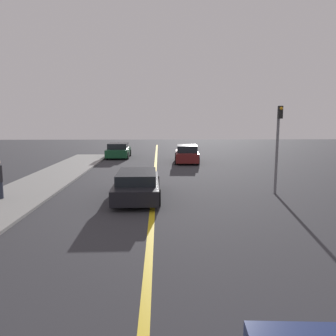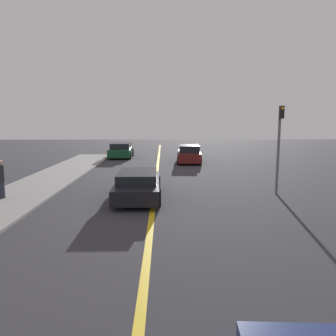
{
  "view_description": "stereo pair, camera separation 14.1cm",
  "coord_description": "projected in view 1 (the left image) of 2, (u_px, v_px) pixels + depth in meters",
  "views": [
    {
      "loc": [
        0.26,
        4.07,
        3.34
      ],
      "look_at": [
        0.57,
        15.32,
        1.68
      ],
      "focal_mm": 35.0,
      "sensor_mm": 36.0,
      "label": 1
    },
    {
      "loc": [
        0.4,
        4.06,
        3.34
      ],
      "look_at": [
        0.57,
        15.32,
        1.68
      ],
      "focal_mm": 35.0,
      "sensor_mm": 36.0,
      "label": 2
    }
  ],
  "objects": [
    {
      "name": "car_ahead_center",
      "position": [
        137.0,
        184.0,
        14.05
      ],
      "size": [
        2.0,
        4.8,
        1.18
      ],
      "rotation": [
        0.0,
        0.0,
        0.02
      ],
      "color": "black",
      "rests_on": "ground_plane"
    },
    {
      "name": "road_center_line",
      "position": [
        153.0,
        197.0,
        14.26
      ],
      "size": [
        0.2,
        60.0,
        0.01
      ],
      "color": "gold",
      "rests_on": "ground_plane"
    },
    {
      "name": "car_parked_left_lot",
      "position": [
        119.0,
        151.0,
        29.0
      ],
      "size": [
        2.01,
        4.11,
        1.31
      ],
      "rotation": [
        0.0,
        0.0,
        0.01
      ],
      "color": "#144728",
      "rests_on": "ground_plane"
    },
    {
      "name": "sidewalk_left",
      "position": [
        10.0,
        200.0,
        13.53
      ],
      "size": [
        3.04,
        34.87,
        0.11
      ],
      "color": "gray",
      "rests_on": "ground_plane"
    },
    {
      "name": "traffic_light",
      "position": [
        278.0,
        141.0,
        14.49
      ],
      "size": [
        0.18,
        0.4,
        3.93
      ],
      "color": "slate",
      "rests_on": "ground_plane"
    },
    {
      "name": "car_far_distant",
      "position": [
        187.0,
        154.0,
        25.81
      ],
      "size": [
        2.03,
        4.39,
        1.37
      ],
      "rotation": [
        0.0,
        0.0,
        -0.05
      ],
      "color": "maroon",
      "rests_on": "ground_plane"
    }
  ]
}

